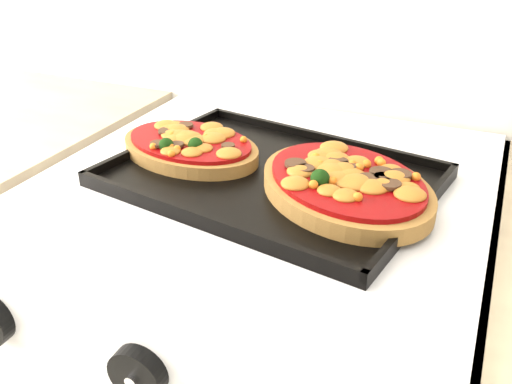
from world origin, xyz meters
The scene contains 5 objects.
control_panel centered at (0.04, 1.39, 0.85)m, with size 0.60×0.02×0.09m, color white.
knob_center centered at (0.05, 1.37, 0.85)m, with size 0.06×0.06×0.02m, color black.
baking_tray centered at (0.05, 1.69, 0.92)m, with size 0.41×0.30×0.02m, color black.
pizza_left centered at (-0.09, 1.70, 0.94)m, with size 0.22×0.15×0.03m, color #A57339, non-canonical shape.
pizza_right centered at (0.15, 1.67, 0.94)m, with size 0.25×0.18×0.04m, color #A57339, non-canonical shape.
Camera 1 is at (0.31, 1.05, 1.25)m, focal length 40.00 mm.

